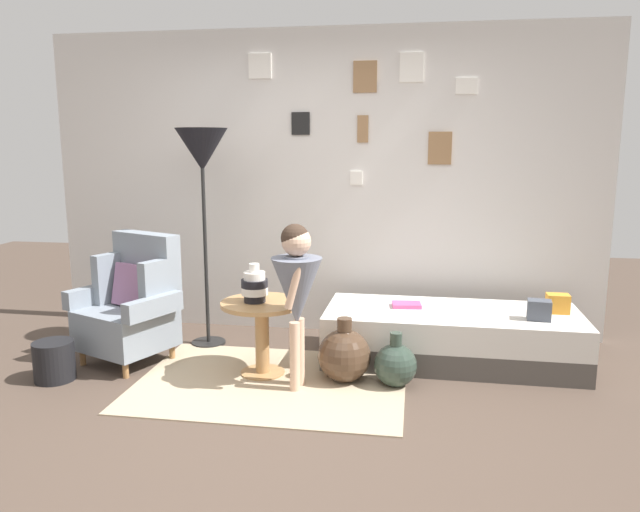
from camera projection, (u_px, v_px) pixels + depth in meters
name	position (u px, v px, depth m)	size (l,w,h in m)	color
ground_plane	(270.00, 425.00, 3.57)	(12.00, 12.00, 0.00)	#4C3D33
gallery_wall	(321.00, 183.00, 5.22)	(4.80, 0.12, 2.60)	silver
rug	(271.00, 382.00, 4.19)	(1.85, 1.34, 0.01)	tan
armchair	(133.00, 304.00, 4.58)	(0.89, 0.79, 0.97)	#9E7042
daybed	(451.00, 336.00, 4.58)	(1.91, 0.83, 0.40)	#4C4742
pillow_head	(558.00, 304.00, 4.48)	(0.16, 0.12, 0.14)	orange
pillow_mid	(539.00, 310.00, 4.30)	(0.16, 0.12, 0.14)	#474C56
side_table	(262.00, 322.00, 4.28)	(0.58, 0.58, 0.54)	tan
vase_striped	(255.00, 286.00, 4.23)	(0.19, 0.19, 0.28)	black
floor_lamp	(202.00, 157.00, 4.74)	(0.41, 0.41, 1.77)	black
person_child	(297.00, 285.00, 3.97)	(0.34, 0.34, 1.13)	#D8AD8E
book_on_daybed	(406.00, 305.00, 4.65)	(0.22, 0.16, 0.03)	#C44D88
demijohn_near	(344.00, 355.00, 4.19)	(0.37, 0.37, 0.46)	#473323
demijohn_far	(395.00, 365.00, 4.12)	(0.30, 0.30, 0.38)	#2D3D33
magazine_basket	(54.00, 361.00, 4.22)	(0.28, 0.28, 0.28)	black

